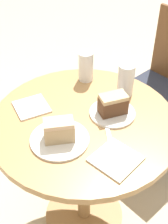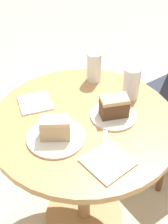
% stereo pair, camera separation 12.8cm
% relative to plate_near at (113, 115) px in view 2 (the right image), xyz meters
% --- Properties ---
extents(ground_plane, '(8.00, 8.00, 0.00)m').
position_rel_plate_near_xyz_m(ground_plane, '(-0.07, -0.11, -0.73)').
color(ground_plane, beige).
extents(table, '(0.79, 0.79, 0.73)m').
position_rel_plate_near_xyz_m(table, '(-0.07, -0.11, -0.18)').
color(table, tan).
rests_on(table, ground_plane).
extents(plate_near, '(0.20, 0.20, 0.01)m').
position_rel_plate_near_xyz_m(plate_near, '(0.00, 0.00, 0.00)').
color(plate_near, silver).
rests_on(plate_near, table).
extents(plate_far, '(0.23, 0.23, 0.01)m').
position_rel_plate_near_xyz_m(plate_far, '(-0.05, -0.26, 0.00)').
color(plate_far, silver).
rests_on(plate_far, table).
extents(cake_slice_near, '(0.11, 0.13, 0.09)m').
position_rel_plate_near_xyz_m(cake_slice_near, '(0.00, 0.00, 0.05)').
color(cake_slice_near, brown).
rests_on(cake_slice_near, plate_near).
extents(cake_slice_far, '(0.12, 0.13, 0.09)m').
position_rel_plate_near_xyz_m(cake_slice_far, '(-0.05, -0.26, 0.05)').
color(cake_slice_far, tan).
rests_on(cake_slice_far, plate_far).
extents(glass_lemonade, '(0.07, 0.07, 0.15)m').
position_rel_plate_near_xyz_m(glass_lemonade, '(-0.05, 0.15, 0.06)').
color(glass_lemonade, beige).
rests_on(glass_lemonade, table).
extents(glass_water, '(0.07, 0.07, 0.15)m').
position_rel_plate_near_xyz_m(glass_water, '(-0.26, 0.12, 0.06)').
color(glass_water, silver).
rests_on(glass_water, table).
extents(napkin_stack, '(0.16, 0.16, 0.01)m').
position_rel_plate_near_xyz_m(napkin_stack, '(0.17, -0.20, -0.00)').
color(napkin_stack, silver).
rests_on(napkin_stack, table).
extents(fork, '(0.14, 0.13, 0.00)m').
position_rel_plate_near_xyz_m(fork, '(0.06, -0.11, -0.00)').
color(fork, silver).
rests_on(fork, table).
extents(napkin_side, '(0.18, 0.18, 0.01)m').
position_rel_plate_near_xyz_m(napkin_side, '(-0.29, -0.20, -0.00)').
color(napkin_side, silver).
rests_on(napkin_side, table).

